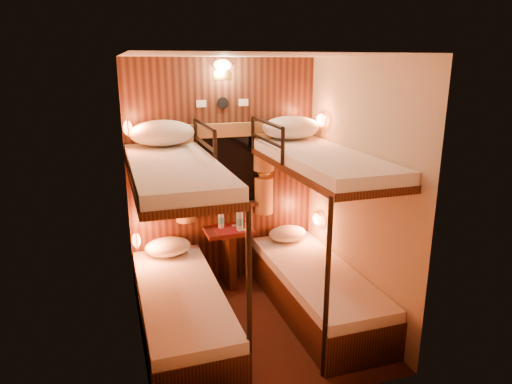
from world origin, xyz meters
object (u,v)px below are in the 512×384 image
object	(u,v)px
bunk_right	(316,258)
bottle_left	(221,219)
table	(229,250)
bunk_left	(180,277)
bottle_right	(240,220)

from	to	relation	value
bunk_right	bottle_left	size ratio (longest dim) A/B	8.08
bottle_left	table	bearing A→B (deg)	-39.29
table	bunk_left	bearing A→B (deg)	-129.67
table	bottle_left	xyz separation A→B (m)	(-0.07, 0.06, 0.34)
bottle_left	bunk_left	bearing A→B (deg)	-124.59
table	bottle_right	size ratio (longest dim) A/B	2.54
bunk_left	bottle_left	xyz separation A→B (m)	(0.58, 0.84, 0.19)
bunk_left	bottle_left	world-z (taller)	bunk_left
table	bottle_right	world-z (taller)	bottle_right
bunk_left	bottle_left	bearing A→B (deg)	55.41
bunk_right	bottle_left	world-z (taller)	bunk_right
bunk_left	bottle_right	xyz separation A→B (m)	(0.75, 0.72, 0.20)
bottle_left	bunk_right	bearing A→B (deg)	-49.43
bunk_left	bunk_right	bearing A→B (deg)	0.00
bunk_left	table	size ratio (longest dim) A/B	2.90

